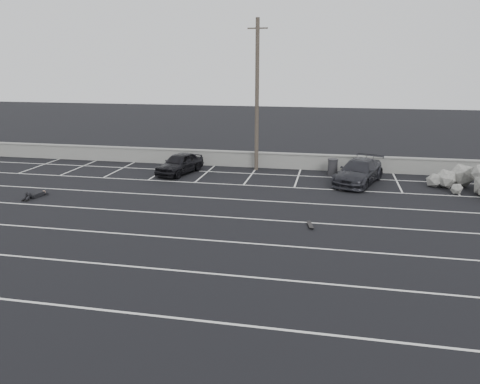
% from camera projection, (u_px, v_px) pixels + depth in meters
% --- Properties ---
extents(ground, '(120.00, 120.00, 0.00)m').
position_uv_depth(ground, '(178.00, 238.00, 19.30)').
color(ground, black).
rests_on(ground, ground).
extents(seawall, '(50.00, 0.45, 1.06)m').
position_uv_depth(seawall, '(243.00, 159.00, 32.37)').
color(seawall, gray).
rests_on(seawall, ground).
extents(stall_lines, '(36.00, 20.05, 0.01)m').
position_uv_depth(stall_lines, '(205.00, 207.00, 23.47)').
color(stall_lines, silver).
rests_on(stall_lines, ground).
extents(car_left, '(2.56, 4.24, 1.35)m').
position_uv_depth(car_left, '(180.00, 163.00, 30.31)').
color(car_left, black).
rests_on(car_left, ground).
extents(car_right, '(3.50, 5.27, 1.42)m').
position_uv_depth(car_right, '(359.00, 172.00, 27.84)').
color(car_right, '#222228').
rests_on(car_right, ground).
extents(utility_pole, '(1.29, 0.26, 9.69)m').
position_uv_depth(utility_pole, '(257.00, 96.00, 30.24)').
color(utility_pole, '#4C4238').
rests_on(utility_pole, ground).
extents(trash_bin, '(0.83, 0.83, 1.03)m').
position_uv_depth(trash_bin, '(333.00, 167.00, 29.99)').
color(trash_bin, '#2B2A2D').
rests_on(trash_bin, ground).
extents(person, '(1.25, 2.24, 0.41)m').
position_uv_depth(person, '(38.00, 192.00, 25.26)').
color(person, black).
rests_on(person, ground).
extents(skateboard, '(0.34, 0.77, 0.09)m').
position_uv_depth(skateboard, '(310.00, 225.00, 20.60)').
color(skateboard, black).
rests_on(skateboard, ground).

